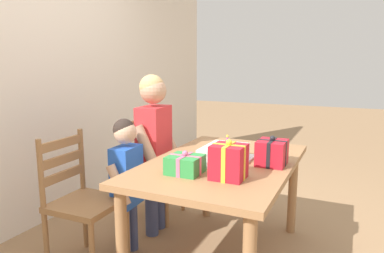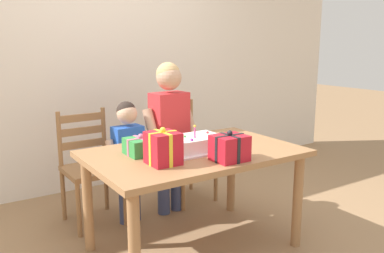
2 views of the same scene
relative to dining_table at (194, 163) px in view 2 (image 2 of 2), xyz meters
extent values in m
plane|color=#997551|center=(0.00, 0.00, -0.64)|extent=(20.00, 20.00, 0.00)
cube|color=silver|center=(0.00, 1.67, 0.66)|extent=(6.40, 0.08, 2.60)
cube|color=#9E7047|center=(0.00, 0.00, 0.07)|extent=(1.45, 0.92, 0.04)
cylinder|color=#9E7047|center=(-0.64, -0.38, -0.29)|extent=(0.07, 0.07, 0.69)
cylinder|color=#9E7047|center=(0.64, -0.38, -0.29)|extent=(0.07, 0.07, 0.69)
cylinder|color=#9E7047|center=(-0.64, 0.38, -0.29)|extent=(0.07, 0.07, 0.69)
cylinder|color=#9E7047|center=(0.64, 0.38, -0.29)|extent=(0.07, 0.07, 0.69)
cube|color=silver|center=(0.01, -0.01, 0.10)|extent=(0.44, 0.34, 0.01)
cube|color=white|center=(0.01, -0.01, 0.15)|extent=(0.36, 0.26, 0.09)
cylinder|color=#E04C9E|center=(-0.02, -0.04, 0.23)|extent=(0.01, 0.01, 0.07)
sphere|color=yellow|center=(-0.02, -0.04, 0.28)|extent=(0.02, 0.02, 0.02)
sphere|color=purple|center=(-0.08, -0.10, 0.20)|extent=(0.02, 0.02, 0.02)
sphere|color=red|center=(0.13, 0.02, 0.20)|extent=(0.02, 0.02, 0.02)
sphere|color=green|center=(0.08, -0.08, 0.20)|extent=(0.02, 0.02, 0.02)
sphere|color=green|center=(-0.07, 0.01, 0.20)|extent=(0.02, 0.02, 0.02)
sphere|color=red|center=(-0.09, 0.00, 0.20)|extent=(0.02, 0.02, 0.02)
sphere|color=yellow|center=(-0.06, 0.05, 0.20)|extent=(0.02, 0.02, 0.02)
cube|color=#2D8E42|center=(-0.35, 0.11, 0.15)|extent=(0.19, 0.20, 0.11)
cube|color=#DB668E|center=(-0.35, 0.11, 0.15)|extent=(0.20, 0.02, 0.11)
cube|color=#DB668E|center=(-0.35, 0.11, 0.15)|extent=(0.02, 0.21, 0.11)
sphere|color=#DB668E|center=(-0.35, 0.11, 0.22)|extent=(0.04, 0.04, 0.04)
cube|color=red|center=(-0.33, -0.16, 0.19)|extent=(0.18, 0.19, 0.20)
cube|color=yellow|center=(-0.33, -0.16, 0.19)|extent=(0.19, 0.02, 0.21)
cube|color=yellow|center=(-0.33, -0.16, 0.19)|extent=(0.02, 0.20, 0.21)
sphere|color=yellow|center=(-0.33, -0.16, 0.31)|extent=(0.04, 0.04, 0.04)
cube|color=red|center=(0.06, -0.32, 0.17)|extent=(0.21, 0.18, 0.16)
cube|color=black|center=(0.06, -0.32, 0.17)|extent=(0.21, 0.02, 0.17)
cube|color=black|center=(0.06, -0.32, 0.17)|extent=(0.02, 0.19, 0.17)
sphere|color=black|center=(0.06, -0.32, 0.27)|extent=(0.04, 0.04, 0.04)
cube|color=#996B42|center=(-0.46, 0.80, -0.19)|extent=(0.43, 0.43, 0.04)
cylinder|color=#996B42|center=(-0.26, 0.62, -0.42)|extent=(0.04, 0.04, 0.43)
cylinder|color=#996B42|center=(-0.64, 0.61, -0.42)|extent=(0.04, 0.04, 0.43)
cylinder|color=#996B42|center=(-0.27, 1.00, -0.42)|extent=(0.04, 0.04, 0.43)
cylinder|color=#996B42|center=(-0.65, 0.99, -0.42)|extent=(0.04, 0.04, 0.43)
cylinder|color=#996B42|center=(-0.27, 1.00, 0.06)|extent=(0.04, 0.04, 0.45)
cylinder|color=#996B42|center=(-0.65, 0.99, 0.06)|extent=(0.04, 0.04, 0.45)
cube|color=#996B42|center=(-0.46, 0.99, -0.01)|extent=(0.36, 0.03, 0.06)
cube|color=#996B42|center=(-0.46, 0.99, 0.10)|extent=(0.36, 0.03, 0.06)
cube|color=#996B42|center=(-0.46, 0.99, 0.22)|extent=(0.36, 0.03, 0.06)
cube|color=#996B42|center=(0.46, 0.80, -0.19)|extent=(0.45, 0.45, 0.04)
cylinder|color=#996B42|center=(0.66, 0.63, -0.42)|extent=(0.04, 0.04, 0.43)
cylinder|color=#996B42|center=(0.28, 0.60, -0.42)|extent=(0.04, 0.04, 0.43)
cylinder|color=#996B42|center=(0.63, 1.01, -0.42)|extent=(0.04, 0.04, 0.43)
cylinder|color=#996B42|center=(0.25, 0.98, -0.42)|extent=(0.04, 0.04, 0.43)
cylinder|color=#996B42|center=(0.63, 1.01, 0.06)|extent=(0.04, 0.04, 0.45)
cylinder|color=#996B42|center=(0.25, 0.98, 0.06)|extent=(0.04, 0.04, 0.45)
cube|color=#996B42|center=(0.44, 0.99, -0.01)|extent=(0.36, 0.05, 0.06)
cube|color=#996B42|center=(0.44, 0.99, 0.10)|extent=(0.36, 0.05, 0.06)
cube|color=#996B42|center=(0.44, 0.99, 0.22)|extent=(0.36, 0.05, 0.06)
cylinder|color=#38426B|center=(0.25, 0.66, -0.39)|extent=(0.11, 0.11, 0.49)
cylinder|color=#38426B|center=(0.11, 0.64, -0.39)|extent=(0.11, 0.11, 0.49)
cube|color=red|center=(0.18, 0.65, 0.14)|extent=(0.32, 0.21, 0.56)
cylinder|color=tan|center=(0.38, 0.63, 0.12)|extent=(0.10, 0.24, 0.37)
cylinder|color=tan|center=(-0.01, 0.60, 0.12)|extent=(0.10, 0.24, 0.37)
sphere|color=tan|center=(0.18, 0.65, 0.54)|extent=(0.21, 0.21, 0.21)
sphere|color=tan|center=(0.18, 0.66, 0.57)|extent=(0.20, 0.20, 0.20)
cylinder|color=#38426B|center=(-0.15, 0.65, -0.45)|extent=(0.08, 0.08, 0.38)
cylinder|color=#38426B|center=(-0.26, 0.65, -0.45)|extent=(0.08, 0.08, 0.38)
cube|color=blue|center=(-0.20, 0.65, -0.04)|extent=(0.24, 0.16, 0.43)
cylinder|color=tan|center=(-0.05, 0.63, -0.06)|extent=(0.07, 0.18, 0.29)
cylinder|color=tan|center=(-0.35, 0.61, -0.06)|extent=(0.07, 0.18, 0.29)
sphere|color=tan|center=(-0.20, 0.65, 0.28)|extent=(0.16, 0.16, 0.16)
sphere|color=#2D231E|center=(-0.20, 0.66, 0.30)|extent=(0.15, 0.15, 0.15)
camera|label=1|loc=(-2.20, -0.80, 0.75)|focal=33.03mm
camera|label=2|loc=(-1.50, -2.28, 0.84)|focal=38.12mm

